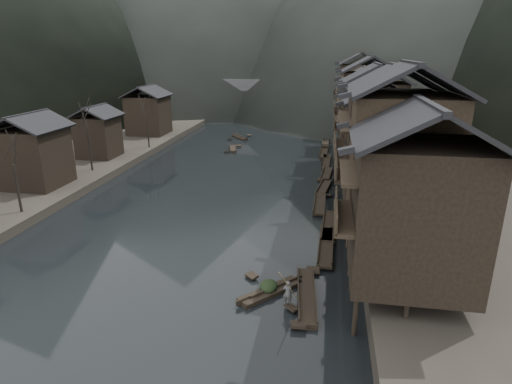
# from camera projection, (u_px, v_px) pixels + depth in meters

# --- Properties ---
(water) EXTENTS (300.00, 300.00, 0.00)m
(water) POSITION_uv_depth(u_px,v_px,m) (181.00, 242.00, 37.00)
(water) COLOR black
(water) RESTS_ON ground
(right_bank) EXTENTS (40.00, 200.00, 1.80)m
(right_bank) POSITION_uv_depth(u_px,v_px,m) (472.00, 147.00, 68.53)
(right_bank) COLOR #2D2823
(right_bank) RESTS_ON ground
(left_bank) EXTENTS (40.00, 200.00, 1.20)m
(left_bank) POSITION_uv_depth(u_px,v_px,m) (72.00, 135.00, 79.75)
(left_bank) COLOR #2D2823
(left_bank) RESTS_ON ground
(stilt_houses) EXTENTS (9.00, 67.60, 15.51)m
(stilt_houses) POSITION_uv_depth(u_px,v_px,m) (375.00, 111.00, 49.56)
(stilt_houses) COLOR black
(stilt_houses) RESTS_ON ground
(left_houses) EXTENTS (8.10, 53.20, 8.73)m
(left_houses) POSITION_uv_depth(u_px,v_px,m) (82.00, 129.00, 57.25)
(left_houses) COLOR black
(left_houses) RESTS_ON left_bank
(bare_trees) EXTENTS (3.88, 43.84, 7.76)m
(bare_trees) POSITION_uv_depth(u_px,v_px,m) (77.00, 133.00, 50.20)
(bare_trees) COLOR black
(bare_trees) RESTS_ON left_bank
(moored_sampans) EXTENTS (2.91, 56.99, 0.47)m
(moored_sampans) POSITION_uv_depth(u_px,v_px,m) (324.00, 185.00, 51.69)
(moored_sampans) COLOR black
(moored_sampans) RESTS_ON water
(midriver_boats) EXTENTS (10.08, 37.29, 0.45)m
(midriver_boats) POSITION_uv_depth(u_px,v_px,m) (263.00, 130.00, 86.77)
(midriver_boats) COLOR black
(midriver_boats) RESTS_ON water
(stone_bridge) EXTENTS (40.00, 6.00, 9.00)m
(stone_bridge) POSITION_uv_depth(u_px,v_px,m) (279.00, 96.00, 102.66)
(stone_bridge) COLOR #4C4C4F
(stone_bridge) RESTS_ON ground
(hero_sampan) EXTENTS (4.35, 4.63, 0.44)m
(hero_sampan) POSITION_uv_depth(u_px,v_px,m) (271.00, 291.00, 29.17)
(hero_sampan) COLOR black
(hero_sampan) RESTS_ON water
(cargo_heap) EXTENTS (1.20, 1.57, 0.72)m
(cargo_heap) POSITION_uv_depth(u_px,v_px,m) (269.00, 282.00, 29.18)
(cargo_heap) COLOR black
(cargo_heap) RESTS_ON hero_sampan
(boatman) EXTENTS (0.63, 0.42, 1.70)m
(boatman) POSITION_uv_depth(u_px,v_px,m) (288.00, 289.00, 27.31)
(boatman) COLOR #535355
(boatman) RESTS_ON hero_sampan
(bamboo_pole) EXTENTS (1.44, 2.09, 3.52)m
(bamboo_pole) POSITION_uv_depth(u_px,v_px,m) (292.00, 253.00, 26.45)
(bamboo_pole) COLOR #8C7A51
(bamboo_pole) RESTS_ON boatman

